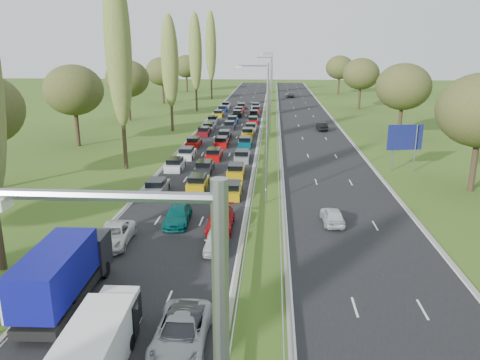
# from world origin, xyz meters

# --- Properties ---
(ground) EXTENTS (260.00, 260.00, 0.00)m
(ground) POSITION_xyz_m (4.50, 80.00, 0.00)
(ground) COLOR #304E18
(ground) RESTS_ON ground
(near_carriageway) EXTENTS (10.50, 215.00, 0.04)m
(near_carriageway) POSITION_xyz_m (-2.25, 82.50, 0.00)
(near_carriageway) COLOR black
(near_carriageway) RESTS_ON ground
(far_carriageway) EXTENTS (10.50, 215.00, 0.04)m
(far_carriageway) POSITION_xyz_m (11.25, 82.50, 0.00)
(far_carriageway) COLOR black
(far_carriageway) RESTS_ON ground
(central_reservation) EXTENTS (2.36, 215.00, 0.32)m
(central_reservation) POSITION_xyz_m (4.50, 82.50, 0.55)
(central_reservation) COLOR gray
(central_reservation) RESTS_ON ground
(lamp_columns) EXTENTS (0.18, 140.18, 12.00)m
(lamp_columns) POSITION_xyz_m (4.50, 78.00, 6.00)
(lamp_columns) COLOR gray
(lamp_columns) RESTS_ON ground
(poplar_row) EXTENTS (2.80, 127.80, 22.44)m
(poplar_row) POSITION_xyz_m (-11.50, 68.17, 12.39)
(poplar_row) COLOR #2D2116
(poplar_row) RESTS_ON ground
(woodland_left) EXTENTS (8.00, 166.00, 11.10)m
(woodland_left) POSITION_xyz_m (-22.00, 62.63, 7.68)
(woodland_left) COLOR #2D2116
(woodland_left) RESTS_ON ground
(woodland_right) EXTENTS (8.00, 153.00, 11.10)m
(woodland_right) POSITION_xyz_m (24.00, 66.67, 7.68)
(woodland_right) COLOR #2D2116
(woodland_right) RESTS_ON ground
(traffic_queue_fill) EXTENTS (9.07, 69.38, 0.80)m
(traffic_queue_fill) POSITION_xyz_m (-2.24, 77.46, 0.44)
(traffic_queue_fill) COLOR slate
(traffic_queue_fill) RESTS_ON ground
(near_car_2) EXTENTS (2.52, 5.01, 1.36)m
(near_car_2) POSITION_xyz_m (-5.89, 33.14, 0.70)
(near_car_2) COLOR silver
(near_car_2) RESTS_ON near_carriageway
(near_car_7) EXTENTS (2.08, 4.68, 1.34)m
(near_car_7) POSITION_xyz_m (-2.24, 37.46, 0.69)
(near_car_7) COLOR #044946
(near_car_7) RESTS_ON near_carriageway
(near_car_9) EXTENTS (1.71, 4.40, 1.43)m
(near_car_9) POSITION_xyz_m (1.07, 22.21, 0.73)
(near_car_9) COLOR black
(near_car_9) RESTS_ON near_carriageway
(near_car_10) EXTENTS (2.45, 5.21, 1.44)m
(near_car_10) POSITION_xyz_m (1.01, 22.05, 0.74)
(near_car_10) COLOR #A5A8AE
(near_car_10) RESTS_ON near_carriageway
(near_car_11) EXTENTS (1.96, 4.77, 1.38)m
(near_car_11) POSITION_xyz_m (1.21, 36.56, 0.71)
(near_car_11) COLOR #97090F
(near_car_11) RESTS_ON near_carriageway
(near_car_12) EXTENTS (1.59, 3.84, 1.30)m
(near_car_12) POSITION_xyz_m (1.34, 32.79, 0.67)
(near_car_12) COLOR silver
(near_car_12) RESTS_ON near_carriageway
(far_car_0) EXTENTS (1.74, 3.89, 1.30)m
(far_car_0) POSITION_xyz_m (9.74, 38.24, 0.67)
(far_car_0) COLOR silver
(far_car_0) RESTS_ON far_carriageway
(far_car_1) EXTENTS (1.73, 4.13, 1.33)m
(far_car_1) POSITION_xyz_m (13.07, 81.26, 0.68)
(far_car_1) COLOR black
(far_car_1) RESTS_ON far_carriageway
(far_car_2) EXTENTS (2.42, 4.98, 1.37)m
(far_car_2) POSITION_xyz_m (9.47, 135.68, 0.70)
(far_car_2) COLOR slate
(far_car_2) RESTS_ON far_carriageway
(blue_lorry) EXTENTS (2.30, 8.26, 3.49)m
(blue_lorry) POSITION_xyz_m (-5.78, 25.31, 1.83)
(blue_lorry) COLOR black
(blue_lorry) RESTS_ON near_carriageway
(white_van_front) EXTENTS (2.19, 5.59, 2.25)m
(white_van_front) POSITION_xyz_m (-2.19, 20.12, 1.15)
(white_van_front) COLOR silver
(white_van_front) RESTS_ON near_carriageway
(white_van_rear) EXTENTS (1.80, 4.60, 1.85)m
(white_van_rear) POSITION_xyz_m (-2.28, 22.04, 0.95)
(white_van_rear) COLOR silver
(white_van_rear) RESTS_ON near_carriageway
(direction_sign) EXTENTS (3.95, 0.85, 5.20)m
(direction_sign) POSITION_xyz_m (19.40, 55.13, 3.57)
(direction_sign) COLOR gray
(direction_sign) RESTS_ON ground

